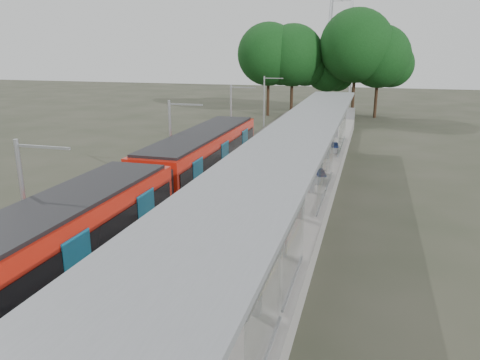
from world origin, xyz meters
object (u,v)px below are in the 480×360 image
train (147,195)px  bench_far (333,143)px  litter_bin (277,198)px  info_pillar_far (299,153)px  bench_mid (319,171)px

train → bench_far: (6.69, 15.92, -0.43)m
train → litter_bin: bearing=30.5°
info_pillar_far → bench_mid: bearing=-71.1°
bench_mid → bench_far: bench_far is taller
bench_mid → bench_far: size_ratio=0.99×
info_pillar_far → litter_bin: bearing=-93.3°
info_pillar_far → litter_bin: (0.27, -8.61, -0.30)m
bench_far → litter_bin: (-1.51, -12.87, -0.20)m
info_pillar_far → litter_bin: info_pillar_far is taller
train → litter_bin: (5.18, 3.06, -0.63)m
train → bench_mid: size_ratio=15.70×
train → bench_far: bearing=67.2°
train → bench_mid: (6.57, 7.93, -0.45)m
bench_mid → litter_bin: 5.07m
bench_mid → litter_bin: (-1.39, -4.88, -0.18)m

